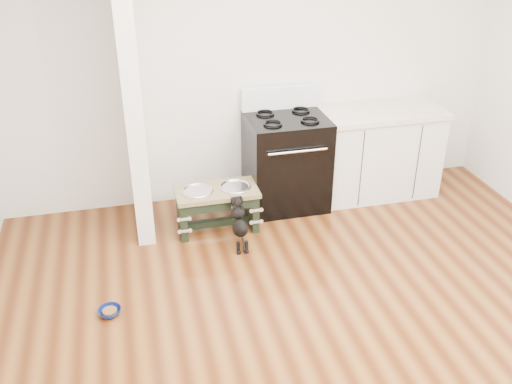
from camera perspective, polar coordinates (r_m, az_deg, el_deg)
The scene contains 8 objects.
ground at distance 4.12m, azimuth 8.27°, elevation -15.74°, with size 5.00×5.00×0.00m, color #4A220D.
room_shell at distance 3.23m, azimuth 10.22°, elevation 5.54°, with size 5.00×5.00×5.00m.
partition_wall at distance 5.04m, azimuth -12.50°, elevation 10.26°, with size 0.15×0.80×2.70m, color silver.
oven_range at distance 5.62m, azimuth 3.02°, elevation 3.21°, with size 0.76×0.69×1.14m.
cabinet_run at distance 5.99m, azimuth 12.01°, elevation 3.94°, with size 1.24×0.64×0.91m.
dog_feeder at distance 5.26m, azimuth -3.92°, elevation -0.90°, with size 0.75×0.40×0.43m.
puppy at distance 5.01m, azimuth -1.68°, elevation -3.01°, with size 0.13×0.39×0.46m.
floor_bowl at distance 4.51m, azimuth -14.41°, elevation -11.52°, with size 0.19×0.19×0.05m.
Camera 1 is at (-1.26, -2.72, 2.83)m, focal length 40.00 mm.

